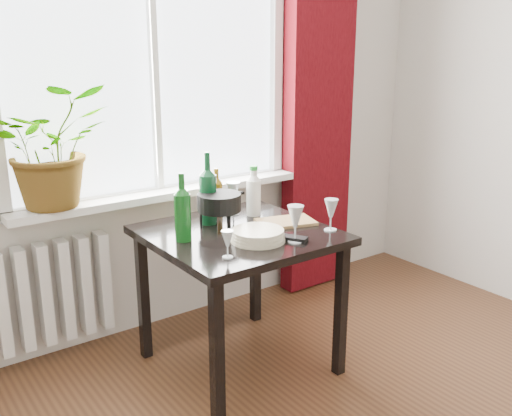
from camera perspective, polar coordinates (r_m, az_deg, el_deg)
window at (r=3.21m, az=-10.41°, el=15.28°), size 1.72×0.08×1.62m
windowsill at (r=3.25m, az=-9.19°, el=1.50°), size 1.72×0.20×0.04m
curtain at (r=3.77m, az=6.30°, el=10.90°), size 0.50×0.12×2.56m
radiator at (r=3.18m, az=-21.32°, el=-8.28°), size 0.80×0.10×0.55m
table at (r=2.85m, az=-1.72°, el=-4.09°), size 0.85×0.85×0.74m
potted_plant at (r=2.98m, az=-19.77°, el=5.85°), size 0.55×0.48×0.61m
wine_bottle_left at (r=2.66m, az=-7.38°, el=0.14°), size 0.10×0.10×0.33m
wine_bottle_right at (r=2.90m, az=-4.85°, el=2.06°), size 0.11×0.11×0.38m
bottle_amber at (r=3.06m, az=-3.97°, el=1.66°), size 0.07×0.07×0.26m
cleaning_bottle at (r=3.05m, az=-0.24°, el=1.74°), size 0.09×0.09×0.27m
wineglass_front_right at (r=2.64m, az=3.95°, el=-1.57°), size 0.08×0.08×0.18m
wineglass_far_right at (r=2.83m, az=7.50°, el=-0.64°), size 0.09×0.09×0.17m
wineglass_back_center at (r=3.08m, az=-2.29°, el=1.05°), size 0.10×0.10×0.18m
wineglass_back_left at (r=3.04m, az=-7.34°, el=0.43°), size 0.08×0.08×0.16m
wineglass_front_left at (r=2.46m, az=-2.86°, el=-3.63°), size 0.07×0.07×0.13m
plate_stack at (r=2.67m, az=0.19°, el=-2.75°), size 0.30×0.30×0.06m
fondue_pot at (r=2.88m, az=-3.69°, el=-0.21°), size 0.29×0.26×0.17m
tv_remote at (r=2.70m, az=3.20°, el=-2.97°), size 0.14×0.19×0.02m
cutting_board at (r=2.95m, az=2.99°, el=-1.39°), size 0.33×0.26×0.02m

